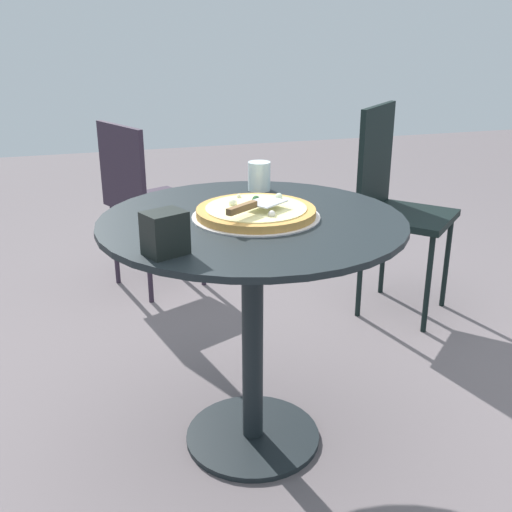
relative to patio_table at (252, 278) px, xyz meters
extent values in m
plane|color=slate|center=(0.00, 0.00, -0.56)|extent=(10.00, 10.00, 0.00)
cylinder|color=black|center=(0.00, 0.00, 0.18)|extent=(0.87, 0.87, 0.02)
cylinder|color=black|center=(0.00, 0.00, -0.19)|extent=(0.07, 0.07, 0.71)
cylinder|color=black|center=(0.00, 0.00, -0.55)|extent=(0.43, 0.43, 0.02)
cylinder|color=silver|center=(0.01, 0.01, 0.19)|extent=(0.36, 0.36, 0.00)
cylinder|color=#C78F44|center=(0.01, 0.01, 0.20)|extent=(0.34, 0.34, 0.02)
cylinder|color=beige|center=(0.01, 0.01, 0.21)|extent=(0.29, 0.29, 0.00)
sphere|color=#E0EFCE|center=(0.10, 0.07, 0.22)|extent=(0.02, 0.02, 0.02)
sphere|color=#F7EFC6|center=(-0.01, 0.12, 0.22)|extent=(0.01, 0.01, 0.01)
sphere|color=silver|center=(0.03, -0.09, 0.22)|extent=(0.02, 0.02, 0.02)
sphere|color=#306134|center=(0.03, 0.06, 0.22)|extent=(0.02, 0.02, 0.02)
sphere|color=#F1F2C5|center=(-0.04, 0.05, 0.22)|extent=(0.02, 0.02, 0.02)
cube|color=silver|center=(0.04, -0.02, 0.23)|extent=(0.13, 0.12, 0.00)
cube|color=brown|center=(-0.05, -0.08, 0.24)|extent=(0.10, 0.08, 0.02)
cylinder|color=white|center=(0.11, 0.29, 0.23)|extent=(0.07, 0.07, 0.09)
cube|color=black|center=(-0.28, -0.22, 0.24)|extent=(0.12, 0.11, 0.10)
cube|color=#2B212F|center=(-0.10, 1.35, -0.12)|extent=(0.50, 0.50, 0.03)
cube|color=#2B212F|center=(-0.26, 1.28, 0.08)|extent=(0.18, 0.35, 0.38)
cylinder|color=#2B212F|center=(-0.02, 1.56, -0.35)|extent=(0.02, 0.02, 0.42)
cylinder|color=#2B212F|center=(0.11, 1.28, -0.35)|extent=(0.02, 0.02, 0.42)
cylinder|color=#2B212F|center=(-0.31, 1.43, -0.35)|extent=(0.02, 0.02, 0.42)
cylinder|color=#2B212F|center=(-0.17, 1.14, -0.35)|extent=(0.02, 0.02, 0.42)
cube|color=black|center=(0.93, 0.71, -0.10)|extent=(0.52, 0.52, 0.03)
cube|color=black|center=(0.81, 0.84, 0.14)|extent=(0.28, 0.27, 0.46)
cylinder|color=black|center=(1.15, 0.70, -0.34)|extent=(0.02, 0.02, 0.44)
cylinder|color=black|center=(0.92, 0.50, -0.34)|extent=(0.02, 0.02, 0.44)
cylinder|color=black|center=(0.94, 0.93, -0.34)|extent=(0.02, 0.02, 0.44)
cylinder|color=black|center=(0.71, 0.72, -0.34)|extent=(0.02, 0.02, 0.44)
camera|label=1|loc=(-0.47, -1.60, 0.70)|focal=43.28mm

